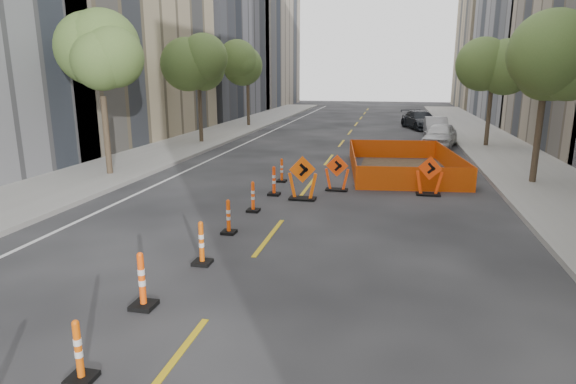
% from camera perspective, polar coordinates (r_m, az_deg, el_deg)
% --- Properties ---
extents(ground_plane, '(140.00, 140.00, 0.00)m').
position_cam_1_polar(ground_plane, '(9.22, -8.57, -13.29)').
color(ground_plane, black).
extents(sidewalk_left, '(4.00, 90.00, 0.15)m').
position_cam_1_polar(sidewalk_left, '(23.39, -18.98, 2.97)').
color(sidewalk_left, gray).
rests_on(sidewalk_left, ground).
extents(sidewalk_right, '(4.00, 90.00, 0.15)m').
position_cam_1_polar(sidewalk_right, '(20.94, 28.53, 0.83)').
color(sidewalk_right, gray).
rests_on(sidewalk_right, ground).
extents(bld_left_d, '(12.00, 16.00, 14.00)m').
position_cam_1_polar(bld_left_d, '(51.02, -11.41, 16.74)').
color(bld_left_d, '#4C4C51').
rests_on(bld_left_d, ground).
extents(bld_left_e, '(12.00, 20.00, 20.00)m').
position_cam_1_polar(bld_left_e, '(66.59, -5.64, 18.78)').
color(bld_left_e, gray).
rests_on(bld_left_e, ground).
extents(bld_right_d, '(12.00, 18.00, 20.00)m').
position_cam_1_polar(bld_right_d, '(50.18, 30.02, 18.74)').
color(bld_right_d, gray).
rests_on(bld_right_d, ground).
extents(bld_right_e, '(12.00, 14.00, 16.00)m').
position_cam_1_polar(bld_right_e, '(67.81, 25.09, 15.81)').
color(bld_right_e, tan).
rests_on(bld_right_e, ground).
extents(tree_l_b, '(2.80, 2.80, 5.95)m').
position_cam_1_polar(tree_l_b, '(21.02, -21.36, 13.86)').
color(tree_l_b, '#382B1E').
rests_on(tree_l_b, ground).
extents(tree_l_c, '(2.80, 2.80, 5.95)m').
position_cam_1_polar(tree_l_c, '(29.91, -10.57, 14.27)').
color(tree_l_c, '#382B1E').
rests_on(tree_l_c, ground).
extents(tree_l_d, '(2.80, 2.80, 5.95)m').
position_cam_1_polar(tree_l_d, '(39.34, -4.82, 14.29)').
color(tree_l_d, '#382B1E').
rests_on(tree_l_d, ground).
extents(tree_r_b, '(2.80, 2.80, 5.95)m').
position_cam_1_polar(tree_r_b, '(20.37, 28.33, 13.21)').
color(tree_r_b, '#382B1E').
rests_on(tree_r_b, ground).
extents(tree_r_c, '(2.80, 2.80, 5.95)m').
position_cam_1_polar(tree_r_c, '(30.13, 23.16, 13.42)').
color(tree_r_c, '#382B1E').
rests_on(tree_r_c, ground).
extents(channelizer_1, '(0.37, 0.37, 0.94)m').
position_cam_1_polar(channelizer_1, '(7.55, -23.58, -16.87)').
color(channelizer_1, '#E15609').
rests_on(channelizer_1, ground).
extents(channelizer_2, '(0.43, 0.43, 1.08)m').
position_cam_1_polar(channelizer_2, '(9.25, -16.93, -9.97)').
color(channelizer_2, '#FF4E0A').
rests_on(channelizer_2, ground).
extents(channelizer_3, '(0.40, 0.40, 1.01)m').
position_cam_1_polar(channelizer_3, '(10.96, -10.22, -5.97)').
color(channelizer_3, '#DC5409').
rests_on(channelizer_3, ground).
extents(channelizer_4, '(0.37, 0.37, 0.94)m').
position_cam_1_polar(channelizer_4, '(12.94, -7.07, -2.91)').
color(channelizer_4, '#E14709').
rests_on(channelizer_4, ground).
extents(channelizer_5, '(0.38, 0.38, 0.96)m').
position_cam_1_polar(channelizer_5, '(14.92, -4.17, -0.55)').
color(channelizer_5, '#FC4A0A').
rests_on(channelizer_5, ground).
extents(channelizer_6, '(0.41, 0.41, 1.04)m').
position_cam_1_polar(channelizer_6, '(16.92, -1.68, 1.34)').
color(channelizer_6, '#E43B09').
rests_on(channelizer_6, ground).
extents(channelizer_7, '(0.37, 0.37, 0.94)m').
position_cam_1_polar(channelizer_7, '(19.05, -0.75, 2.60)').
color(channelizer_7, '#D84209').
rests_on(channelizer_7, ground).
extents(chevron_sign_left, '(1.16, 0.94, 1.51)m').
position_cam_1_polar(chevron_sign_left, '(16.26, 1.74, 1.67)').
color(chevron_sign_left, '#FF5C0A').
rests_on(chevron_sign_left, ground).
extents(chevron_sign_center, '(0.94, 0.63, 1.34)m').
position_cam_1_polar(chevron_sign_center, '(17.64, 5.83, 2.28)').
color(chevron_sign_center, '#FC430A').
rests_on(chevron_sign_center, ground).
extents(chevron_sign_right, '(1.07, 0.86, 1.40)m').
position_cam_1_polar(chevron_sign_right, '(17.58, 16.42, 1.85)').
color(chevron_sign_right, '#F03C0A').
rests_on(chevron_sign_right, ground).
extents(safety_fence, '(5.08, 7.71, 0.91)m').
position_cam_1_polar(safety_fence, '(21.62, 13.37, 3.53)').
color(safety_fence, orange).
rests_on(safety_fence, ground).
extents(parked_car_near, '(2.53, 4.39, 1.41)m').
position_cam_1_polar(parked_car_near, '(29.50, 17.57, 6.42)').
color(parked_car_near, silver).
rests_on(parked_car_near, ground).
extents(parked_car_mid, '(1.44, 4.08, 1.34)m').
position_cam_1_polar(parked_car_mid, '(34.17, 17.12, 7.33)').
color(parked_car_mid, gray).
rests_on(parked_car_mid, ground).
extents(parked_car_far, '(3.34, 5.15, 1.39)m').
position_cam_1_polar(parked_car_far, '(39.11, 15.44, 8.22)').
color(parked_car_far, black).
rests_on(parked_car_far, ground).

